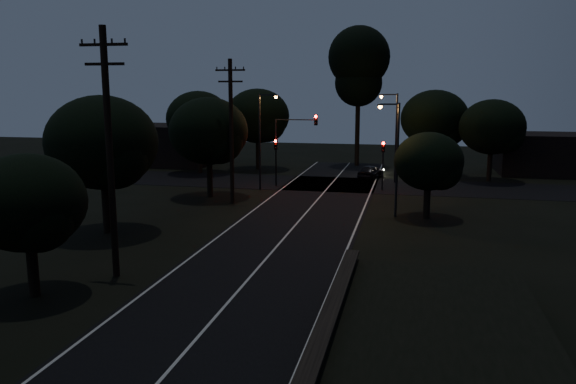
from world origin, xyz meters
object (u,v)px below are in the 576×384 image
at_px(tall_pine, 359,66).
at_px(car, 371,172).
at_px(utility_pole_mid, 109,150).
at_px(signal_left, 276,154).
at_px(streetlight_b, 394,132).
at_px(signal_mast, 295,137).
at_px(streetlight_c, 395,151).
at_px(signal_right, 383,156).
at_px(streetlight_a, 262,135).
at_px(utility_pole_far, 231,129).

xyz_separation_m(tall_pine, car, (2.20, -9.00, -10.23)).
height_order(utility_pole_mid, tall_pine, tall_pine).
xyz_separation_m(utility_pole_mid, signal_left, (1.40, 24.99, -2.90)).
relative_size(streetlight_b, car, 2.10).
relative_size(signal_left, signal_mast, 0.66).
distance_m(signal_left, signal_mast, 2.26).
bearing_deg(car, streetlight_c, 115.17).
xyz_separation_m(streetlight_b, car, (-2.11, 2.00, -3.99)).
bearing_deg(car, signal_right, 118.95).
bearing_deg(signal_right, streetlight_a, -168.66).
xyz_separation_m(signal_left, streetlight_c, (10.43, -9.99, 1.51)).
height_order(utility_pole_far, streetlight_c, utility_pole_far).
xyz_separation_m(tall_pine, signal_left, (-5.60, -15.01, -8.05)).
xyz_separation_m(signal_mast, streetlight_a, (-2.39, -1.99, 0.30)).
height_order(tall_pine, signal_mast, tall_pine).
bearing_deg(streetlight_a, car, 43.24).
distance_m(signal_left, streetlight_c, 14.52).
relative_size(tall_pine, streetlight_b, 1.89).
bearing_deg(signal_mast, utility_pole_far, -111.11).
xyz_separation_m(utility_pole_far, signal_left, (1.40, 7.99, -2.65)).
height_order(streetlight_b, streetlight_c, streetlight_b).
distance_m(utility_pole_mid, car, 32.73).
distance_m(signal_left, streetlight_a, 2.77).
bearing_deg(signal_mast, signal_right, -0.03).
bearing_deg(streetlight_b, streetlight_c, -87.86).
xyz_separation_m(signal_right, signal_mast, (-7.51, 0.00, 1.50)).
relative_size(streetlight_a, streetlight_c, 1.07).
bearing_deg(streetlight_a, signal_right, 11.34).
bearing_deg(streetlight_b, signal_left, -157.95).
bearing_deg(signal_left, streetlight_c, -43.76).
bearing_deg(streetlight_c, utility_pole_far, 170.40).
bearing_deg(signal_mast, signal_left, -179.87).
bearing_deg(streetlight_c, streetlight_b, 92.14).
height_order(signal_left, streetlight_b, streetlight_b).
relative_size(streetlight_a, streetlight_b, 1.00).
bearing_deg(streetlight_b, streetlight_a, -150.52).
bearing_deg(utility_pole_mid, utility_pole_far, 90.00).
bearing_deg(signal_right, signal_mast, 179.97).
xyz_separation_m(signal_mast, streetlight_b, (8.22, 4.01, 0.30)).
relative_size(signal_right, streetlight_c, 0.55).
bearing_deg(utility_pole_far, signal_mast, 68.89).
relative_size(tall_pine, car, 3.96).
relative_size(signal_mast, car, 1.64).
bearing_deg(streetlight_c, car, 99.33).
distance_m(streetlight_b, car, 4.93).
distance_m(streetlight_a, car, 12.34).
height_order(utility_pole_mid, utility_pole_far, utility_pole_mid).
distance_m(streetlight_b, streetlight_c, 14.01).
xyz_separation_m(utility_pole_far, signal_mast, (3.09, 7.99, -1.15)).
bearing_deg(signal_left, utility_pole_far, -99.94).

